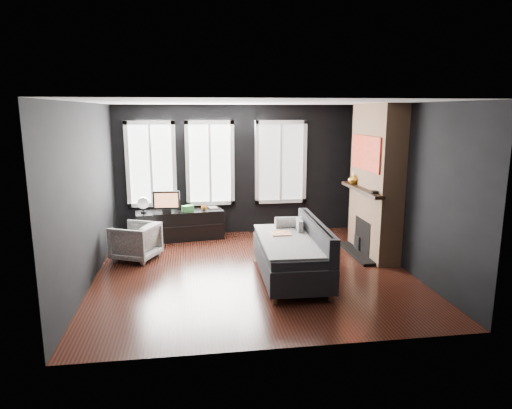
{
  "coord_description": "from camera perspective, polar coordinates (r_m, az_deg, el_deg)",
  "views": [
    {
      "loc": [
        -0.97,
        -7.02,
        2.58
      ],
      "look_at": [
        0.1,
        0.3,
        1.05
      ],
      "focal_mm": 32.0,
      "sensor_mm": 36.0,
      "label": 1
    }
  ],
  "objects": [
    {
      "name": "stripe_pillow",
      "position": [
        7.58,
        5.43,
        -3.11
      ],
      "size": [
        0.11,
        0.34,
        0.33
      ],
      "primitive_type": "cube",
      "rotation": [
        0.0,
        0.0,
        -0.1
      ],
      "color": "gray",
      "rests_on": "sofa"
    },
    {
      "name": "fireplace",
      "position": [
        8.39,
        14.76,
        2.86
      ],
      "size": [
        0.7,
        1.62,
        2.7
      ],
      "primitive_type": null,
      "color": "#93724C",
      "rests_on": "floor"
    },
    {
      "name": "mantel_vase",
      "position": [
        8.71,
        12.08,
        3.17
      ],
      "size": [
        0.27,
        0.27,
        0.2
      ],
      "primitive_type": "imported",
      "rotation": [
        0.0,
        0.0,
        -0.42
      ],
      "color": "yellow",
      "rests_on": "fireplace"
    },
    {
      "name": "wall_left",
      "position": [
        7.29,
        -20.31,
        1.24
      ],
      "size": [
        0.02,
        5.0,
        2.7
      ],
      "primitive_type": "cube",
      "color": "black",
      "rests_on": "ground"
    },
    {
      "name": "sofa",
      "position": [
        7.14,
        4.35,
        -5.7
      ],
      "size": [
        1.12,
        2.14,
        0.9
      ],
      "primitive_type": null,
      "rotation": [
        0.0,
        0.0,
        -0.04
      ],
      "color": "#272729",
      "rests_on": "floor"
    },
    {
      "name": "media_console",
      "position": [
        9.4,
        -9.48,
        -2.54
      ],
      "size": [
        1.78,
        0.77,
        0.59
      ],
      "primitive_type": null,
      "rotation": [
        0.0,
        0.0,
        0.13
      ],
      "color": "black",
      "rests_on": "floor"
    },
    {
      "name": "mug",
      "position": [
        9.33,
        -6.53,
        -0.34
      ],
      "size": [
        0.13,
        0.11,
        0.12
      ],
      "primitive_type": "imported",
      "rotation": [
        0.0,
        0.0,
        -0.18
      ],
      "color": "#CA6B1C",
      "rests_on": "media_console"
    },
    {
      "name": "wall_right",
      "position": [
        7.93,
        17.77,
        2.2
      ],
      "size": [
        0.02,
        5.0,
        2.7
      ],
      "primitive_type": "cube",
      "color": "black",
      "rests_on": "ground"
    },
    {
      "name": "windows",
      "position": [
        9.5,
        -5.27,
        10.43
      ],
      "size": [
        4.0,
        0.16,
        1.76
      ],
      "primitive_type": null,
      "color": "white",
      "rests_on": "wall_back"
    },
    {
      "name": "desk_fan",
      "position": [
        9.26,
        -13.92,
        -0.04
      ],
      "size": [
        0.25,
        0.25,
        0.32
      ],
      "primitive_type": null,
      "rotation": [
        0.0,
        0.0,
        0.08
      ],
      "color": "#A7A7A7",
      "rests_on": "media_console"
    },
    {
      "name": "book",
      "position": [
        9.48,
        -5.96,
        0.27
      ],
      "size": [
        0.18,
        0.05,
        0.24
      ],
      "primitive_type": "imported",
      "rotation": [
        0.0,
        0.0,
        0.17
      ],
      "color": "#B1AA8E",
      "rests_on": "media_console"
    },
    {
      "name": "ceiling",
      "position": [
        7.09,
        -0.46,
        12.65
      ],
      "size": [
        5.0,
        5.0,
        0.0
      ],
      "primitive_type": "plane",
      "color": "white",
      "rests_on": "ground"
    },
    {
      "name": "monitor",
      "position": [
        9.24,
        -11.14,
        0.54
      ],
      "size": [
        0.54,
        0.15,
        0.48
      ],
      "primitive_type": null,
      "rotation": [
        0.0,
        0.0,
        -0.07
      ],
      "color": "black",
      "rests_on": "media_console"
    },
    {
      "name": "mantel_clock",
      "position": [
        7.8,
        14.59,
        1.51
      ],
      "size": [
        0.15,
        0.15,
        0.04
      ],
      "primitive_type": "cylinder",
      "rotation": [
        0.0,
        0.0,
        -0.16
      ],
      "color": "black",
      "rests_on": "fireplace"
    },
    {
      "name": "armchair",
      "position": [
        8.28,
        -14.84,
        -4.29
      ],
      "size": [
        0.88,
        0.9,
        0.71
      ],
      "primitive_type": "imported",
      "rotation": [
        0.0,
        0.0,
        -2.0
      ],
      "color": "silver",
      "rests_on": "floor"
    },
    {
      "name": "storage_box",
      "position": [
        9.25,
        -8.54,
        -0.49
      ],
      "size": [
        0.25,
        0.21,
        0.12
      ],
      "primitive_type": "cube",
      "rotation": [
        0.0,
        0.0,
        0.41
      ],
      "color": "#2F7634",
      "rests_on": "media_console"
    },
    {
      "name": "floor",
      "position": [
        7.54,
        -0.43,
        -8.32
      ],
      "size": [
        5.0,
        5.0,
        0.0
      ],
      "primitive_type": "plane",
      "color": "black",
      "rests_on": "ground"
    },
    {
      "name": "wall_back",
      "position": [
        9.65,
        -2.49,
        4.35
      ],
      "size": [
        5.0,
        0.02,
        2.7
      ],
      "primitive_type": "cube",
      "color": "black",
      "rests_on": "ground"
    }
  ]
}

